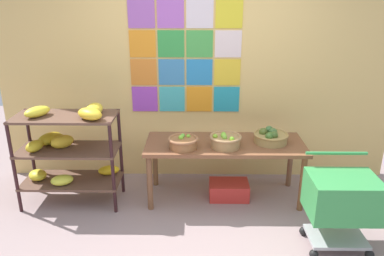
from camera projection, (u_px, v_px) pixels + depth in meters
The scene contains 9 objects.
ground at pixel (196, 256), 3.33m from camera, with size 9.19×9.19×0.00m, color gray.
back_wall_with_art at pixel (197, 64), 4.37m from camera, with size 4.66×0.07×2.81m.
banana_shelf_unit at pixel (67, 145), 3.99m from camera, with size 1.04×0.56×1.12m.
display_table at pixel (225, 149), 4.10m from camera, with size 1.71×0.66×0.66m.
fruit_basket_back_left at pixel (184, 142), 3.92m from camera, with size 0.32×0.32×0.14m.
fruit_basket_right at pixel (226, 140), 3.94m from camera, with size 0.34×0.34×0.16m.
fruit_basket_back_right at pixel (271, 137), 4.06m from camera, with size 0.37×0.37×0.16m.
produce_crate_under_table at pixel (229, 190), 4.25m from camera, with size 0.44×0.29×0.18m, color red.
shopping_cart at pixel (342, 199), 3.30m from camera, with size 0.58×0.48×0.83m.
Camera 1 is at (-0.00, -2.74, 2.19)m, focal length 35.40 mm.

